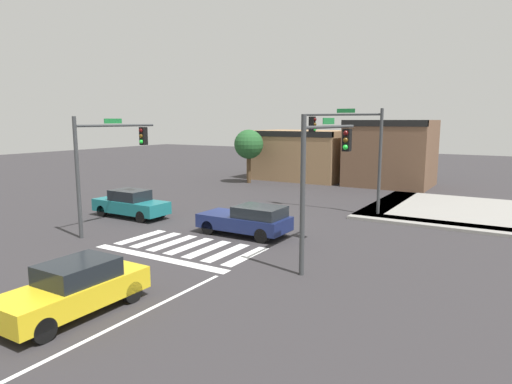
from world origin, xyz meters
TOP-DOWN VIEW (x-y plane):
  - ground_plane at (0.00, 0.00)m, footprint 120.00×120.00m
  - crosswalk_near at (0.00, -4.50)m, footprint 6.40×2.92m
  - lane_markings at (1.16, -11.43)m, footprint 6.80×18.75m
  - bike_detector_marking at (1.40, -9.33)m, footprint 1.05×1.05m
  - curb_corner_northeast at (8.49, 9.42)m, footprint 10.00×10.60m
  - storefront_row at (-1.88, 18.93)m, footprint 15.89×6.19m
  - traffic_signal_northeast at (3.49, 6.03)m, footprint 4.77×0.32m
  - traffic_signal_southwest at (-5.24, -4.16)m, footprint 0.32×5.06m
  - traffic_signal_southeast at (5.81, -3.44)m, footprint 0.32×5.02m
  - car_yellow at (1.71, -11.63)m, footprint 1.73×4.29m
  - car_teal at (-6.70, -1.54)m, footprint 4.57×1.71m
  - car_navy at (1.19, -1.58)m, footprint 4.39×1.94m
  - roadside_tree at (-8.50, 14.00)m, footprint 2.55×2.55m

SIDE VIEW (x-z plane):
  - ground_plane at x=0.00m, z-range 0.00..0.00m
  - bike_detector_marking at x=1.40m, z-range 0.00..0.01m
  - lane_markings at x=1.16m, z-range 0.00..0.01m
  - crosswalk_near at x=0.00m, z-range 0.00..0.01m
  - curb_corner_northeast at x=8.49m, z-range 0.00..0.15m
  - car_yellow at x=1.71m, z-range 0.00..1.51m
  - car_navy at x=1.19m, z-range 0.02..1.50m
  - car_teal at x=-6.70m, z-range -0.01..1.55m
  - storefront_row at x=-1.88m, z-range -0.24..5.26m
  - roadside_tree at x=-8.50m, z-range 1.02..5.69m
  - traffic_signal_southwest at x=-5.24m, z-range 1.09..6.73m
  - traffic_signal_southeast at x=5.81m, z-range 1.08..6.74m
  - traffic_signal_northeast at x=3.49m, z-range 1.20..7.33m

